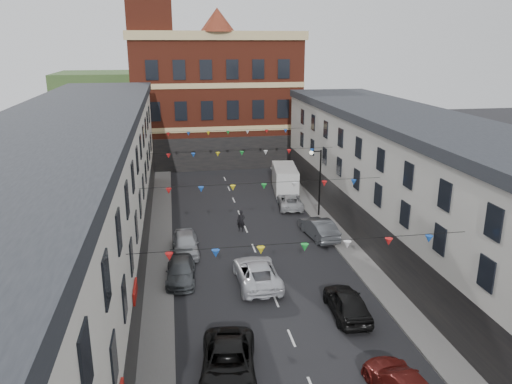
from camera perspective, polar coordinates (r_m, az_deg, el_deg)
ground at (r=30.47m, az=2.27°, el=-12.29°), size 160.00×160.00×0.00m
pavement_left at (r=31.69m, az=-11.05°, el=-11.25°), size 1.80×64.00×0.15m
pavement_right at (r=34.05m, az=13.15°, el=-9.32°), size 1.80×64.00×0.15m
terrace_left at (r=29.29m, az=-21.26°, el=-3.23°), size 8.40×56.00×10.70m
terrace_right at (r=33.65m, az=22.04°, el=-1.68°), size 8.40×56.00×9.70m
civic_building at (r=64.57m, az=-4.69°, el=10.80°), size 20.60×13.30×18.50m
clock_tower at (r=61.06m, az=-11.92°, el=16.56°), size 5.60×5.60×30.00m
distant_hill at (r=88.59m, az=-8.69°, el=10.24°), size 40.00×14.00×10.00m
street_lamp at (r=43.24m, az=7.03°, el=2.06°), size 1.10×0.36×6.00m
car_left_c at (r=24.07m, az=-3.19°, el=-18.95°), size 3.17×5.68×1.50m
car_left_d at (r=32.86m, az=-8.60°, el=-8.93°), size 2.05×4.56×1.30m
car_left_e at (r=36.73m, az=-8.07°, el=-5.83°), size 1.92×4.61×1.56m
car_right_d at (r=29.06m, az=10.38°, el=-12.35°), size 2.01×4.65×1.56m
car_right_e at (r=39.59m, az=7.16°, el=-4.09°), size 2.27×4.93×1.57m
car_right_f at (r=46.34m, az=3.91°, el=-1.06°), size 2.65×4.80×1.27m
moving_car at (r=32.05m, az=0.10°, el=-9.19°), size 2.64×5.56×1.53m
white_van at (r=51.33m, az=3.32°, el=1.48°), size 2.93×6.04×2.57m
pedestrian at (r=40.46m, az=-1.71°, el=-3.34°), size 0.76×0.63×1.78m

